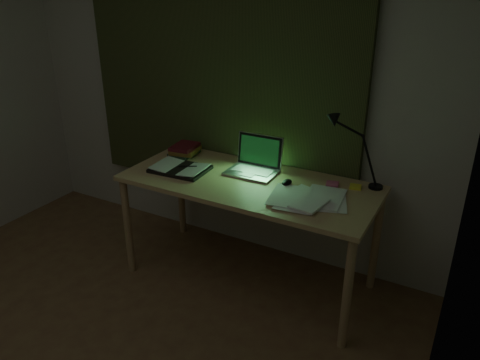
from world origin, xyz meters
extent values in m
cube|color=beige|center=(0.00, 2.00, 1.25)|extent=(3.50, 0.00, 2.50)
cube|color=beige|center=(1.75, 0.00, 1.25)|extent=(0.00, 4.00, 2.50)
cube|color=#2F371B|center=(0.00, 1.96, 1.45)|extent=(2.20, 0.06, 2.00)
ellipsoid|color=black|center=(0.72, 1.62, 0.78)|extent=(0.06, 0.09, 0.03)
cube|color=#FFF035|center=(1.12, 1.79, 0.77)|extent=(0.08, 0.08, 0.02)
cube|color=#E95A8A|center=(0.98, 1.75, 0.77)|extent=(0.09, 0.09, 0.02)
camera|label=1|loc=(1.78, -0.92, 2.01)|focal=35.00mm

